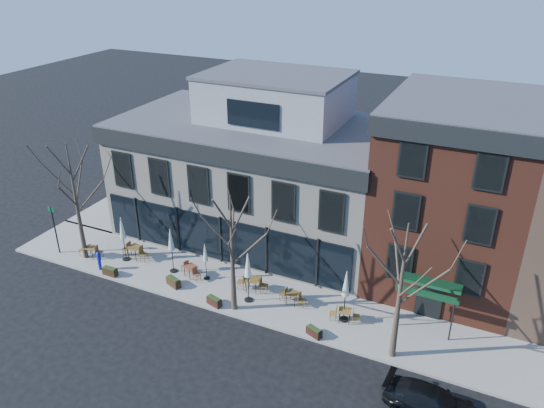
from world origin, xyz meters
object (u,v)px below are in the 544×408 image
at_px(call_box, 99,260).
at_px(parked_sedan, 433,402).
at_px(cafe_set_0, 91,251).
at_px(umbrella_0, 122,230).

bearing_deg(call_box, parked_sedan, -7.32).
height_order(call_box, cafe_set_0, call_box).
distance_m(call_box, cafe_set_0, 1.85).
distance_m(parked_sedan, cafe_set_0, 22.87).
bearing_deg(umbrella_0, parked_sedan, -12.05).
xyz_separation_m(call_box, cafe_set_0, (-1.57, 0.96, -0.23)).
height_order(call_box, umbrella_0, umbrella_0).
height_order(cafe_set_0, umbrella_0, umbrella_0).
bearing_deg(call_box, umbrella_0, 66.61).
distance_m(call_box, umbrella_0, 2.33).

